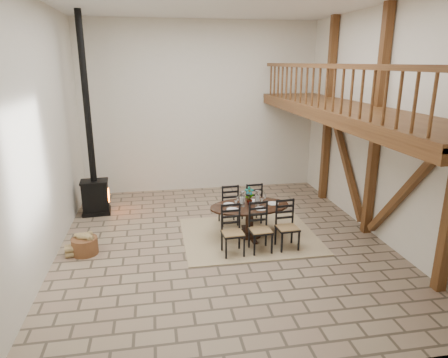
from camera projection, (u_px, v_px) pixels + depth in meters
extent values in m
plane|color=gray|center=(224.00, 242.00, 8.80)|extent=(8.00, 8.00, 0.00)
cube|color=silver|center=(200.00, 108.00, 11.87)|extent=(7.00, 0.02, 5.00)
cube|color=silver|center=(287.00, 189.00, 4.32)|extent=(7.00, 0.02, 5.00)
cube|color=silver|center=(41.00, 135.00, 7.52)|extent=(0.02, 8.00, 5.00)
cube|color=silver|center=(382.00, 125.00, 8.68)|extent=(0.02, 8.00, 5.00)
cube|color=brown|center=(377.00, 125.00, 8.66)|extent=(0.18, 0.18, 5.00)
cube|color=brown|center=(328.00, 112.00, 11.02)|extent=(0.18, 0.18, 5.00)
cube|color=brown|center=(405.00, 191.00, 7.78)|extent=(0.14, 2.16, 2.54)
cube|color=brown|center=(346.00, 161.00, 10.15)|extent=(0.14, 2.16, 2.54)
cube|color=brown|center=(378.00, 112.00, 8.57)|extent=(0.20, 7.80, 0.20)
cube|color=brown|center=(349.00, 110.00, 8.44)|extent=(1.60, 7.80, 0.12)
cube|color=brown|center=(317.00, 115.00, 8.36)|extent=(0.18, 7.80, 0.22)
cube|color=brown|center=(321.00, 66.00, 8.07)|extent=(0.09, 7.60, 0.09)
cube|color=brown|center=(319.00, 87.00, 8.19)|extent=(0.06, 7.60, 0.86)
cube|color=tan|center=(249.00, 236.00, 9.12)|extent=(3.00, 2.50, 0.02)
ellipsoid|color=black|center=(250.00, 206.00, 8.92)|extent=(1.86, 1.19, 0.04)
cylinder|color=black|center=(249.00, 222.00, 9.03)|extent=(0.18, 0.18, 0.66)
cylinder|color=black|center=(249.00, 234.00, 9.11)|extent=(0.55, 0.55, 0.06)
cube|color=#997446|center=(233.00, 233.00, 8.12)|extent=(0.46, 0.44, 0.04)
cube|color=black|center=(233.00, 244.00, 8.19)|extent=(0.44, 0.44, 0.45)
cube|color=black|center=(231.00, 217.00, 8.22)|extent=(0.38, 0.06, 0.59)
cube|color=#997446|center=(261.00, 230.00, 8.25)|extent=(0.46, 0.44, 0.04)
cube|color=black|center=(260.00, 241.00, 8.32)|extent=(0.44, 0.44, 0.45)
cube|color=black|center=(258.00, 215.00, 8.35)|extent=(0.38, 0.06, 0.59)
cube|color=#997446|center=(287.00, 228.00, 8.38)|extent=(0.46, 0.44, 0.04)
cube|color=black|center=(287.00, 239.00, 8.45)|extent=(0.44, 0.44, 0.45)
cube|color=black|center=(285.00, 212.00, 8.48)|extent=(0.38, 0.06, 0.59)
cube|color=#997446|center=(228.00, 206.00, 9.66)|extent=(0.46, 0.44, 0.04)
cube|color=black|center=(228.00, 215.00, 9.73)|extent=(0.44, 0.44, 0.45)
cube|color=black|center=(230.00, 198.00, 9.41)|extent=(0.38, 0.06, 0.59)
cube|color=#997446|center=(252.00, 204.00, 9.80)|extent=(0.46, 0.44, 0.04)
cube|color=black|center=(252.00, 213.00, 9.86)|extent=(0.44, 0.44, 0.45)
cube|color=black|center=(254.00, 196.00, 9.54)|extent=(0.38, 0.06, 0.59)
cube|color=white|center=(250.00, 205.00, 8.91)|extent=(1.42, 0.77, 0.01)
cube|color=white|center=(250.00, 202.00, 8.89)|extent=(0.91, 0.35, 0.18)
cylinder|color=white|center=(242.00, 199.00, 8.83)|extent=(0.12, 0.12, 0.34)
cylinder|color=white|center=(258.00, 198.00, 8.91)|extent=(0.12, 0.12, 0.34)
cylinder|color=white|center=(242.00, 203.00, 8.85)|extent=(0.06, 0.06, 0.16)
cylinder|color=white|center=(257.00, 202.00, 8.93)|extent=(0.06, 0.06, 0.16)
imported|color=#4C723F|center=(249.00, 196.00, 8.90)|extent=(0.23, 0.16, 0.42)
cube|color=black|center=(97.00, 211.00, 10.47)|extent=(0.73, 0.59, 0.11)
cube|color=black|center=(95.00, 196.00, 10.35)|extent=(0.68, 0.53, 0.75)
cube|color=#FF590C|center=(109.00, 195.00, 10.43)|extent=(0.04, 0.30, 0.30)
cube|color=black|center=(94.00, 181.00, 10.24)|extent=(0.72, 0.57, 0.04)
cylinder|color=black|center=(86.00, 100.00, 9.65)|extent=(0.16, 0.16, 4.10)
cylinder|color=brown|center=(85.00, 246.00, 8.24)|extent=(0.53, 0.53, 0.35)
cube|color=#A08A59|center=(84.00, 237.00, 8.18)|extent=(0.28, 0.28, 0.10)
cube|color=#A08A59|center=(74.00, 251.00, 8.16)|extent=(0.38, 0.29, 0.24)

